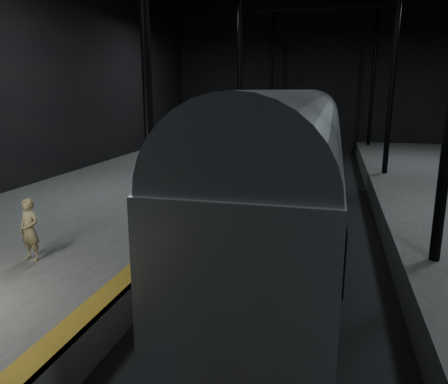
% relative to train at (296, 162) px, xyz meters
% --- Properties ---
extents(ground, '(44.00, 44.00, 0.00)m').
position_rel_train_xyz_m(ground, '(0.00, 0.85, -2.82)').
color(ground, black).
rests_on(ground, ground).
extents(platform_left, '(9.00, 43.80, 1.00)m').
position_rel_train_xyz_m(platform_left, '(-7.50, 0.85, -2.32)').
color(platform_left, '#4A4A47').
rests_on(platform_left, ground).
extents(tactile_strip, '(0.50, 43.80, 0.01)m').
position_rel_train_xyz_m(tactile_strip, '(-3.25, 0.85, -1.81)').
color(tactile_strip, olive).
rests_on(tactile_strip, platform_left).
extents(track, '(2.40, 43.00, 0.24)m').
position_rel_train_xyz_m(track, '(0.00, 0.85, -2.75)').
color(track, '#3F3328').
rests_on(track, ground).
extents(train, '(2.83, 18.90, 5.05)m').
position_rel_train_xyz_m(train, '(0.00, 0.00, 0.00)').
color(train, '#A5A8AD').
rests_on(train, ground).
extents(woman, '(0.64, 0.49, 1.59)m').
position_rel_train_xyz_m(woman, '(-6.00, -5.61, -1.03)').
color(woman, '#928359').
rests_on(woman, platform_left).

